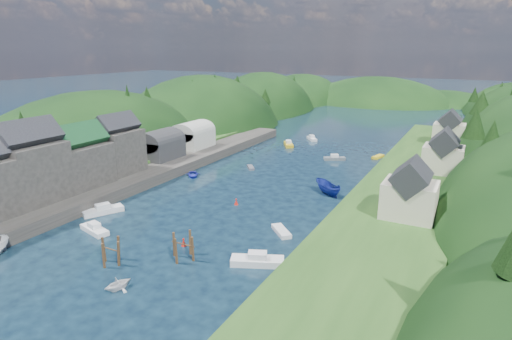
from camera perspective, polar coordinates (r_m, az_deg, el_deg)
The scene contains 15 objects.
ground at distance 96.58m, azimuth 6.09°, elevation 0.91°, with size 600.00×600.00×0.00m, color black.
hillside_left at distance 140.92m, azimuth -7.31°, elevation 2.34°, with size 44.00×245.56×52.00m.
far_hills at distance 216.36m, azimuth 18.72°, elevation 5.67°, with size 103.00×68.00×44.00m.
hill_trees at distance 107.70m, azimuth 8.94°, elevation 8.44°, with size 90.72×150.16×12.06m.
quay_left at distance 84.77m, azimuth -17.13°, elevation -1.18°, with size 12.00×110.00×2.00m, color #2D2B28.
terrace_left_grass at distance 89.64m, azimuth -20.34°, elevation -0.39°, with size 12.00×110.00×2.50m, color #234719.
quayside_buildings at distance 76.19m, azimuth -25.73°, elevation 0.77°, with size 8.00×35.84×12.90m.
boat_sheds at distance 98.76m, azimuth -10.46°, elevation 4.22°, with size 7.00×21.00×7.50m.
terrace_right at distance 80.95m, azimuth 20.03°, elevation -2.11°, with size 16.00×120.00×2.40m, color #234719.
right_bank_cottages at distance 87.50m, azimuth 23.06°, elevation 2.06°, with size 9.00×59.24×8.41m.
piling_cluster_near at distance 54.97m, azimuth -18.74°, elevation -10.51°, with size 2.85×2.70×3.72m.
piling_cluster_far at distance 53.95m, azimuth -9.66°, elevation -10.29°, with size 3.40×3.15×3.84m.
channel_buoy_near at distance 57.52m, azimuth -9.62°, elevation -9.51°, with size 0.70×0.70×1.10m.
channel_buoy_far at distance 70.83m, azimuth -2.65°, elevation -4.29°, with size 0.70×0.70×1.10m.
moored_boats at distance 71.23m, azimuth -5.96°, elevation -4.01°, with size 34.72×91.04×2.51m.
Camera 1 is at (34.12, -36.80, 25.09)m, focal length 30.00 mm.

